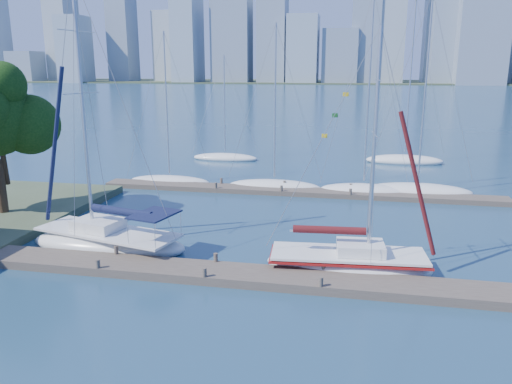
# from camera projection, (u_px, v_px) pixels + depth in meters

# --- Properties ---
(ground) EXTENTS (700.00, 700.00, 0.00)m
(ground) POSITION_uv_depth(u_px,v_px,m) (211.00, 277.00, 22.51)
(ground) COLOR navy
(ground) RESTS_ON ground
(near_dock) EXTENTS (26.00, 2.00, 0.40)m
(near_dock) POSITION_uv_depth(u_px,v_px,m) (210.00, 273.00, 22.47)
(near_dock) COLOR #473C34
(near_dock) RESTS_ON ground
(far_dock) EXTENTS (30.00, 1.80, 0.36)m
(far_dock) POSITION_uv_depth(u_px,v_px,m) (296.00, 192.00, 37.32)
(far_dock) COLOR #473C34
(far_dock) RESTS_ON ground
(far_shore) EXTENTS (800.00, 100.00, 1.50)m
(far_shore) POSITION_uv_depth(u_px,v_px,m) (347.00, 82.00, 327.12)
(far_shore) COLOR #38472D
(far_shore) RESTS_ON ground
(sailboat_navy) EXTENTS (8.78, 4.62, 14.28)m
(sailboat_navy) POSITION_uv_depth(u_px,v_px,m) (107.00, 228.00, 25.75)
(sailboat_navy) COLOR silver
(sailboat_navy) RESTS_ON ground
(sailboat_maroon) EXTENTS (7.78, 3.09, 11.40)m
(sailboat_maroon) POSITION_uv_depth(u_px,v_px,m) (349.00, 252.00, 22.99)
(sailboat_maroon) COLOR silver
(sailboat_maroon) RESTS_ON ground
(bg_boat_0) EXTENTS (6.95, 4.25, 12.22)m
(bg_boat_0) POSITION_uv_depth(u_px,v_px,m) (170.00, 181.00, 40.71)
(bg_boat_0) COLOR silver
(bg_boat_0) RESTS_ON ground
(bg_boat_2) EXTENTS (7.35, 2.60, 12.69)m
(bg_boat_2) POSITION_uv_depth(u_px,v_px,m) (274.00, 186.00, 38.85)
(bg_boat_2) COLOR silver
(bg_boat_2) RESTS_ON ground
(bg_boat_3) EXTENTS (6.95, 3.75, 14.69)m
(bg_boat_3) POSITION_uv_depth(u_px,v_px,m) (364.00, 190.00, 37.36)
(bg_boat_3) COLOR silver
(bg_boat_3) RESTS_ON ground
(bg_boat_4) EXTENTS (8.26, 3.62, 14.56)m
(bg_boat_4) POSITION_uv_depth(u_px,v_px,m) (417.00, 191.00, 37.14)
(bg_boat_4) COLOR silver
(bg_boat_4) RESTS_ON ground
(bg_boat_6) EXTENTS (7.00, 4.44, 10.71)m
(bg_boat_6) POSITION_uv_depth(u_px,v_px,m) (225.00, 158.00, 51.19)
(bg_boat_6) COLOR silver
(bg_boat_6) RESTS_ON ground
(bg_boat_7) EXTENTS (7.74, 3.43, 15.96)m
(bg_boat_7) POSITION_uv_depth(u_px,v_px,m) (404.00, 160.00, 49.45)
(bg_boat_7) COLOR silver
(bg_boat_7) RESTS_ON ground
(skyline) EXTENTS (503.63, 51.31, 112.97)m
(skyline) POSITION_uv_depth(u_px,v_px,m) (392.00, 21.00, 285.72)
(skyline) COLOR #8091A6
(skyline) RESTS_ON ground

